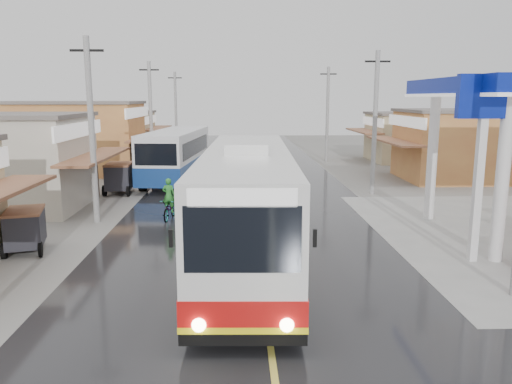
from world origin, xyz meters
TOP-DOWN VIEW (x-y plane):
  - ground at (0.00, 0.00)m, footprint 120.00×120.00m
  - road at (0.00, 15.00)m, footprint 12.00×90.00m
  - centre_line at (0.00, 15.00)m, footprint 0.15×90.00m
  - shopfronts_left at (-13.00, 18.00)m, footprint 11.00×44.00m
  - utility_poles_left at (-7.00, 16.00)m, footprint 1.60×50.00m
  - utility_poles_right at (7.00, 15.00)m, footprint 1.60×36.00m
  - coach_bus at (-0.39, 3.31)m, footprint 3.34×13.17m
  - second_bus at (-4.73, 19.69)m, footprint 3.72×10.27m
  - cyclist at (-3.81, 9.32)m, footprint 0.86×1.85m
  - tricycle_near at (-8.32, 4.66)m, footprint 1.79×2.12m
  - tricycle_far at (-7.52, 15.67)m, footprint 1.60×2.31m

SIDE VIEW (x-z plane):
  - ground at x=0.00m, z-range 0.00..0.00m
  - shopfronts_left at x=-13.00m, z-range -2.60..2.60m
  - utility_poles_left at x=-7.00m, z-range -4.00..4.00m
  - utility_poles_right at x=7.00m, z-range -4.00..4.00m
  - road at x=0.00m, z-range 0.00..0.02m
  - centre_line at x=0.00m, z-range 0.02..0.03m
  - cyclist at x=-3.81m, z-range -0.33..1.60m
  - tricycle_near at x=-8.32m, z-range 0.11..1.66m
  - tricycle_far at x=-7.52m, z-range 0.13..1.88m
  - second_bus at x=-4.73m, z-range 0.13..3.46m
  - coach_bus at x=-0.39m, z-range -0.07..4.01m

